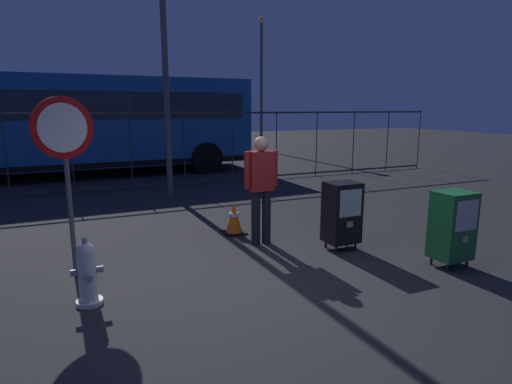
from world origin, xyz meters
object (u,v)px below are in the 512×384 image
bus_near (78,120)px  newspaper_box_primary (452,225)px  bus_far (51,118)px  newspaper_box_secondary (342,212)px  stop_sign (65,148)px  street_light_far_left (261,74)px  traffic_cone (234,218)px  pedestrian (261,184)px  fire_hydrant (87,274)px

bus_near → newspaper_box_primary: bearing=-68.6°
newspaper_box_primary → bus_far: size_ratio=0.10×
newspaper_box_secondary → stop_sign: stop_sign is taller
newspaper_box_primary → bus_far: bus_far is taller
bus_far → street_light_far_left: bearing=2.9°
newspaper_box_primary → bus_near: bus_near is taller
newspaper_box_primary → bus_far: 15.09m
newspaper_box_primary → bus_near: bearing=112.5°
traffic_cone → stop_sign: bearing=-163.9°
pedestrian → street_light_far_left: street_light_far_left is taller
bus_far → fire_hydrant: bearing=-89.6°
newspaper_box_secondary → traffic_cone: (-1.18, 1.40, -0.31)m
stop_sign → traffic_cone: bearing=16.1°
bus_near → street_light_far_left: street_light_far_left is taller
pedestrian → bus_far: 12.70m
fire_hydrant → traffic_cone: bearing=37.2°
fire_hydrant → traffic_cone: size_ratio=1.41×
pedestrian → bus_near: bearing=105.6°
bus_near → newspaper_box_secondary: bearing=-71.0°
fire_hydrant → bus_near: 9.56m
stop_sign → bus_near: (0.34, 8.38, 0.11)m
newspaper_box_secondary → stop_sign: size_ratio=0.46×
fire_hydrant → bus_near: (0.22, 9.46, 1.36)m
traffic_cone → bus_near: bus_near is taller
traffic_cone → pedestrian: bearing=-74.8°
pedestrian → traffic_cone: size_ratio=3.15×
newspaper_box_primary → stop_sign: (-4.59, 1.85, 1.03)m
newspaper_box_secondary → bus_far: bus_far is taller
bus_near → bus_far: same height
newspaper_box_primary → bus_near: 11.13m
newspaper_box_primary → pedestrian: pedestrian is taller
fire_hydrant → street_light_far_left: 16.96m
newspaper_box_primary → traffic_cone: newspaper_box_primary is taller
traffic_cone → bus_near: 8.08m
bus_far → stop_sign: bearing=-89.9°
bus_near → stop_sign: bearing=-93.4°
newspaper_box_secondary → bus_far: (-4.19, 12.98, 1.14)m
newspaper_box_secondary → traffic_cone: size_ratio=1.92×
pedestrian → stop_sign: bearing=-179.4°
pedestrian → traffic_cone: (-0.19, 0.69, -0.69)m
newspaper_box_secondary → street_light_far_left: 15.05m
traffic_cone → street_light_far_left: street_light_far_left is taller
newspaper_box_secondary → street_light_far_left: (5.03, 13.84, 3.11)m
newspaper_box_primary → traffic_cone: 3.33m
stop_sign → bus_near: size_ratio=0.21×
newspaper_box_primary → pedestrian: size_ratio=0.61×
fire_hydrant → street_light_far_left: (8.58, 14.24, 3.33)m
pedestrian → bus_far: (-3.20, 12.27, 0.76)m
newspaper_box_secondary → pedestrian: pedestrian is taller
stop_sign → newspaper_box_primary: bearing=-22.0°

